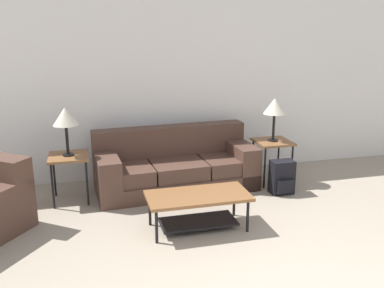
% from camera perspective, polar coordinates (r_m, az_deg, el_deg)
% --- Properties ---
extents(wall_back, '(9.17, 0.06, 2.60)m').
position_cam_1_polar(wall_back, '(6.32, -0.28, 7.61)').
color(wall_back, white).
rests_on(wall_back, ground_plane).
extents(couch, '(2.19, 0.99, 0.82)m').
position_cam_1_polar(couch, '(5.85, -2.25, -3.13)').
color(couch, '#4C3328').
rests_on(couch, ground_plane).
extents(coffee_table, '(1.12, 0.55, 0.40)m').
position_cam_1_polar(coffee_table, '(4.70, 0.81, -7.90)').
color(coffee_table, brown).
rests_on(coffee_table, ground_plane).
extents(side_table_left, '(0.49, 0.50, 0.60)m').
position_cam_1_polar(side_table_left, '(5.57, -16.11, -2.12)').
color(side_table_left, brown).
rests_on(side_table_left, ground_plane).
extents(side_table_right, '(0.49, 0.50, 0.60)m').
position_cam_1_polar(side_table_right, '(6.13, 10.70, -0.18)').
color(side_table_right, brown).
rests_on(side_table_right, ground_plane).
extents(table_lamp_left, '(0.31, 0.31, 0.61)m').
position_cam_1_polar(table_lamp_left, '(5.44, -16.54, 3.41)').
color(table_lamp_left, black).
rests_on(table_lamp_left, side_table_left).
extents(table_lamp_right, '(0.31, 0.31, 0.61)m').
position_cam_1_polar(table_lamp_right, '(6.01, 10.96, 4.87)').
color(table_lamp_right, black).
rests_on(table_lamp_right, side_table_right).
extents(backpack, '(0.30, 0.28, 0.45)m').
position_cam_1_polar(backpack, '(5.82, 11.91, -4.40)').
color(backpack, black).
rests_on(backpack, ground_plane).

